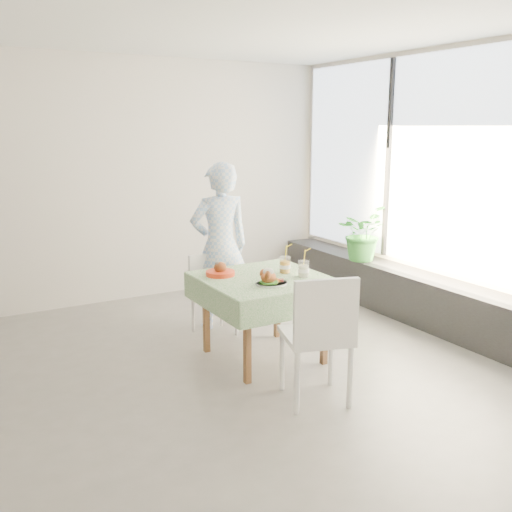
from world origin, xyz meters
TOP-DOWN VIEW (x-y plane):
  - floor at (0.00, 0.00)m, footprint 6.00×6.00m
  - ceiling at (0.00, 0.00)m, footprint 6.00×6.00m
  - wall_back at (0.00, 2.50)m, footprint 6.00×0.02m
  - wall_front at (0.00, -2.50)m, footprint 6.00×0.02m
  - wall_right at (3.00, 0.00)m, footprint 0.02×5.00m
  - window_pane at (2.97, 0.00)m, footprint 0.01×4.80m
  - window_ledge at (2.80, 0.00)m, footprint 0.40×4.80m
  - cafe_table at (0.87, 0.13)m, footprint 1.04×1.04m
  - chair_far at (0.76, 0.92)m, footprint 0.38×0.38m
  - chair_near at (0.80, -0.75)m, footprint 0.59×0.59m
  - diner at (0.92, 1.08)m, footprint 0.65×0.46m
  - main_dish at (0.80, -0.10)m, footprint 0.28×0.28m
  - juice_cup_orange at (1.11, 0.17)m, footprint 0.10×0.10m
  - juice_cup_lemonade at (1.18, -0.03)m, footprint 0.10×0.10m
  - second_dish at (0.58, 0.38)m, footprint 0.25×0.25m
  - potted_plant at (2.72, 1.02)m, footprint 0.75×0.72m

SIDE VIEW (x-z plane):
  - floor at x=0.00m, z-range 0.00..0.00m
  - chair_far at x=0.76m, z-range -0.15..0.63m
  - window_ledge at x=2.80m, z-range 0.00..0.50m
  - chair_near at x=0.80m, z-range -0.19..0.80m
  - cafe_table at x=0.87m, z-range 0.09..0.83m
  - second_dish at x=0.58m, z-range 0.72..0.84m
  - main_dish at x=0.80m, z-range 0.72..0.86m
  - juice_cup_lemonade at x=1.18m, z-range 0.67..0.95m
  - juice_cup_orange at x=1.11m, z-range 0.66..0.96m
  - potted_plant at x=2.72m, z-range 0.50..1.15m
  - diner at x=0.92m, z-range 0.00..1.68m
  - wall_back at x=0.00m, z-range 0.00..2.80m
  - wall_front at x=0.00m, z-range 0.00..2.80m
  - wall_right at x=3.00m, z-range 0.00..2.80m
  - window_pane at x=2.97m, z-range 0.56..2.74m
  - ceiling at x=0.00m, z-range 2.80..2.80m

